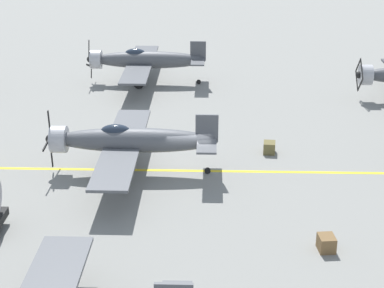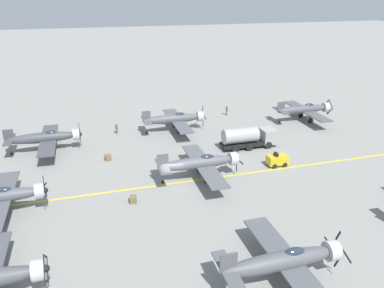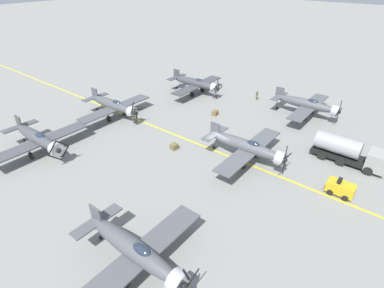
{
  "view_description": "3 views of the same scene",
  "coord_description": "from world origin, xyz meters",
  "px_view_note": "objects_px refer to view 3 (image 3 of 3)",
  "views": [
    {
      "loc": [
        -34.41,
        -1.24,
        15.82
      ],
      "look_at": [
        0.32,
        -0.14,
        1.58
      ],
      "focal_mm": 60.0,
      "sensor_mm": 36.0,
      "label": 1
    },
    {
      "loc": [
        37.17,
        -8.43,
        20.65
      ],
      "look_at": [
        -2.31,
        2.99,
        3.66
      ],
      "focal_mm": 35.0,
      "sensor_mm": 36.0,
      "label": 2
    },
    {
      "loc": [
        26.57,
        16.78,
        19.75
      ],
      "look_at": [
        3.98,
        -1.17,
        2.65
      ],
      "focal_mm": 28.0,
      "sensor_mm": 36.0,
      "label": 3
    }
  ],
  "objects_px": {
    "airplane_mid_right": "(136,251)",
    "supply_crate_by_tanker": "(215,113)",
    "airplane_near_left": "(196,83)",
    "airplane_near_center": "(114,105)",
    "airplane_mid_center": "(247,147)",
    "ground_crew_walking": "(257,95)",
    "airplane_near_right": "(38,138)",
    "fuel_tanker": "(349,151)",
    "tow_tractor": "(341,188)",
    "airplane_mid_left": "(307,104)",
    "supply_crate_mid_lane": "(174,147)"
  },
  "relations": [
    {
      "from": "airplane_mid_right",
      "to": "supply_crate_by_tanker",
      "type": "xyz_separation_m",
      "value": [
        -26.2,
        -11.04,
        -1.64
      ]
    },
    {
      "from": "airplane_near_left",
      "to": "airplane_near_center",
      "type": "xyz_separation_m",
      "value": [
        15.38,
        -3.53,
        0.0
      ]
    },
    {
      "from": "airplane_mid_center",
      "to": "ground_crew_walking",
      "type": "relative_size",
      "value": 7.06
    },
    {
      "from": "airplane_mid_right",
      "to": "airplane_near_right",
      "type": "height_order",
      "value": "airplane_mid_right"
    },
    {
      "from": "airplane_mid_center",
      "to": "fuel_tanker",
      "type": "distance_m",
      "value": 11.78
    },
    {
      "from": "airplane_near_right",
      "to": "airplane_mid_center",
      "type": "xyz_separation_m",
      "value": [
        -13.96,
        20.63,
        0.0
      ]
    },
    {
      "from": "fuel_tanker",
      "to": "tow_tractor",
      "type": "bearing_deg",
      "value": 8.53
    },
    {
      "from": "airplane_near_right",
      "to": "ground_crew_walking",
      "type": "bearing_deg",
      "value": 149.06
    },
    {
      "from": "airplane_near_left",
      "to": "airplane_mid_left",
      "type": "bearing_deg",
      "value": 85.46
    },
    {
      "from": "airplane_near_right",
      "to": "supply_crate_by_tanker",
      "type": "distance_m",
      "value": 24.64
    },
    {
      "from": "airplane_near_left",
      "to": "airplane_near_right",
      "type": "bearing_deg",
      "value": -18.89
    },
    {
      "from": "airplane_mid_center",
      "to": "ground_crew_walking",
      "type": "bearing_deg",
      "value": -173.31
    },
    {
      "from": "airplane_mid_right",
      "to": "airplane_near_left",
      "type": "height_order",
      "value": "airplane_near_left"
    },
    {
      "from": "airplane_near_left",
      "to": "airplane_mid_center",
      "type": "bearing_deg",
      "value": 39.71
    },
    {
      "from": "airplane_mid_left",
      "to": "supply_crate_mid_lane",
      "type": "height_order",
      "value": "airplane_mid_left"
    },
    {
      "from": "airplane_near_left",
      "to": "fuel_tanker",
      "type": "bearing_deg",
      "value": 63.53
    },
    {
      "from": "airplane_mid_center",
      "to": "tow_tractor",
      "type": "height_order",
      "value": "airplane_mid_center"
    },
    {
      "from": "tow_tractor",
      "to": "supply_crate_mid_lane",
      "type": "relative_size",
      "value": 2.98
    },
    {
      "from": "airplane_mid_center",
      "to": "supply_crate_by_tanker",
      "type": "relative_size",
      "value": 13.57
    },
    {
      "from": "supply_crate_mid_lane",
      "to": "supply_crate_by_tanker",
      "type": "bearing_deg",
      "value": -171.5
    },
    {
      "from": "tow_tractor",
      "to": "ground_crew_walking",
      "type": "distance_m",
      "value": 25.14
    },
    {
      "from": "ground_crew_walking",
      "to": "airplane_near_center",
      "type": "bearing_deg",
      "value": -34.37
    },
    {
      "from": "fuel_tanker",
      "to": "ground_crew_walking",
      "type": "height_order",
      "value": "fuel_tanker"
    },
    {
      "from": "airplane_mid_left",
      "to": "ground_crew_walking",
      "type": "bearing_deg",
      "value": -87.3
    },
    {
      "from": "airplane_near_center",
      "to": "tow_tractor",
      "type": "height_order",
      "value": "airplane_near_center"
    },
    {
      "from": "airplane_near_center",
      "to": "fuel_tanker",
      "type": "bearing_deg",
      "value": 88.85
    },
    {
      "from": "tow_tractor",
      "to": "airplane_near_right",
      "type": "bearing_deg",
      "value": -64.78
    },
    {
      "from": "airplane_mid_right",
      "to": "supply_crate_by_tanker",
      "type": "height_order",
      "value": "airplane_mid_right"
    },
    {
      "from": "airplane_mid_right",
      "to": "supply_crate_mid_lane",
      "type": "bearing_deg",
      "value": -155.55
    },
    {
      "from": "airplane_near_right",
      "to": "fuel_tanker",
      "type": "bearing_deg",
      "value": 115.82
    },
    {
      "from": "ground_crew_walking",
      "to": "supply_crate_by_tanker",
      "type": "relative_size",
      "value": 1.92
    },
    {
      "from": "tow_tractor",
      "to": "supply_crate_mid_lane",
      "type": "height_order",
      "value": "tow_tractor"
    },
    {
      "from": "tow_tractor",
      "to": "supply_crate_by_tanker",
      "type": "relative_size",
      "value": 2.94
    },
    {
      "from": "airplane_mid_center",
      "to": "tow_tractor",
      "type": "xyz_separation_m",
      "value": [
        -0.62,
        10.33,
        -1.22
      ]
    },
    {
      "from": "airplane_near_right",
      "to": "ground_crew_walking",
      "type": "height_order",
      "value": "airplane_near_right"
    },
    {
      "from": "supply_crate_mid_lane",
      "to": "tow_tractor",
      "type": "bearing_deg",
      "value": 101.51
    },
    {
      "from": "airplane_near_left",
      "to": "airplane_near_center",
      "type": "bearing_deg",
      "value": -26.25
    },
    {
      "from": "tow_tractor",
      "to": "supply_crate_mid_lane",
      "type": "bearing_deg",
      "value": -78.49
    },
    {
      "from": "airplane_mid_left",
      "to": "supply_crate_by_tanker",
      "type": "distance_m",
      "value": 13.85
    },
    {
      "from": "airplane_near_right",
      "to": "supply_crate_by_tanker",
      "type": "xyz_separation_m",
      "value": [
        -22.22,
        10.51,
        -1.64
      ]
    },
    {
      "from": "airplane_near_center",
      "to": "supply_crate_by_tanker",
      "type": "relative_size",
      "value": 13.57
    },
    {
      "from": "fuel_tanker",
      "to": "supply_crate_by_tanker",
      "type": "bearing_deg",
      "value": -93.29
    },
    {
      "from": "airplane_mid_left",
      "to": "tow_tractor",
      "type": "height_order",
      "value": "airplane_mid_left"
    },
    {
      "from": "airplane_near_center",
      "to": "airplane_mid_center",
      "type": "bearing_deg",
      "value": 77.54
    },
    {
      "from": "airplane_mid_left",
      "to": "ground_crew_walking",
      "type": "height_order",
      "value": "airplane_mid_left"
    },
    {
      "from": "airplane_near_right",
      "to": "ground_crew_walking",
      "type": "distance_m",
      "value": 34.17
    },
    {
      "from": "airplane_near_right",
      "to": "airplane_near_center",
      "type": "distance_m",
      "value": 12.13
    },
    {
      "from": "tow_tractor",
      "to": "airplane_near_left",
      "type": "bearing_deg",
      "value": -114.5
    },
    {
      "from": "airplane_near_left",
      "to": "airplane_mid_center",
      "type": "xyz_separation_m",
      "value": [
        13.51,
        17.96,
        0.0
      ]
    },
    {
      "from": "airplane_near_left",
      "to": "supply_crate_mid_lane",
      "type": "bearing_deg",
      "value": 16.42
    }
  ]
}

